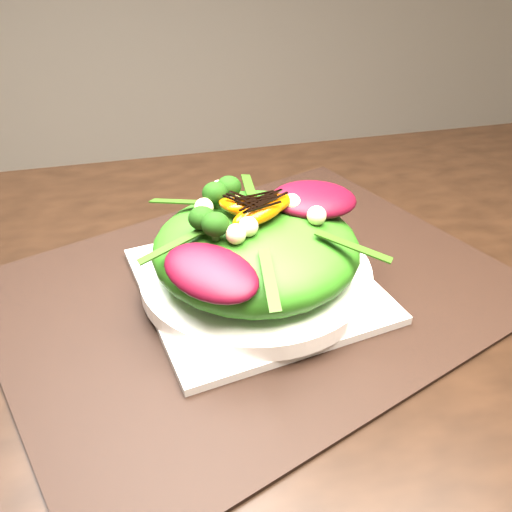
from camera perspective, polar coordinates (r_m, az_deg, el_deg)
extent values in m
cube|color=black|center=(0.71, 22.45, -3.51)|extent=(1.60, 0.90, 0.75)
cube|color=black|center=(0.62, 0.00, -3.50)|extent=(0.67, 0.59, 0.00)
cube|color=silver|center=(0.62, 0.00, -2.98)|extent=(0.29, 0.29, 0.01)
cylinder|color=white|center=(0.61, 0.00, -1.91)|extent=(0.34, 0.34, 0.02)
ellipsoid|color=#2D6C14|center=(0.59, 0.00, 0.92)|extent=(0.25, 0.25, 0.08)
ellipsoid|color=#400613|center=(0.60, 6.16, 5.95)|extent=(0.10, 0.07, 0.02)
ellipsoid|color=#C74F03|center=(0.59, -1.62, 6.10)|extent=(0.06, 0.03, 0.02)
sphere|color=#0E3209|center=(0.59, -7.03, 5.95)|extent=(0.04, 0.04, 0.04)
sphere|color=beige|center=(0.54, 5.32, 2.75)|extent=(0.02, 0.02, 0.02)
cube|color=black|center=(0.59, -1.63, 6.87)|extent=(0.04, 0.00, 0.00)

